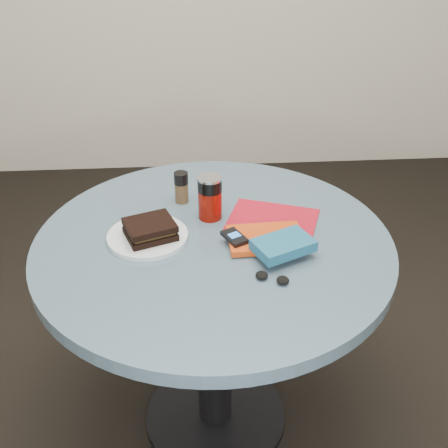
{
  "coord_description": "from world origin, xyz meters",
  "views": [
    {
      "loc": [
        -0.06,
        -1.3,
        1.62
      ],
      "look_at": [
        0.03,
        0.0,
        0.8
      ],
      "focal_mm": 45.0,
      "sensor_mm": 36.0,
      "label": 1
    }
  ],
  "objects": [
    {
      "name": "magazine",
      "position": [
        0.18,
        0.09,
        0.75
      ],
      "size": [
        0.3,
        0.26,
        0.0
      ],
      "primitive_type": "cube",
      "rotation": [
        0.0,
        0.0,
        -0.35
      ],
      "color": "maroon",
      "rests_on": "table"
    },
    {
      "name": "novel",
      "position": [
        0.18,
        -0.09,
        0.79
      ],
      "size": [
        0.18,
        0.15,
        0.03
      ],
      "primitive_type": "cube",
      "rotation": [
        0.0,
        0.0,
        0.43
      ],
      "color": "navy",
      "rests_on": "red_book"
    },
    {
      "name": "plate",
      "position": [
        -0.18,
        0.02,
        0.76
      ],
      "size": [
        0.23,
        0.23,
        0.01
      ],
      "primitive_type": "cylinder",
      "rotation": [
        0.0,
        0.0,
        0.01
      ],
      "color": "silver",
      "rests_on": "table"
    },
    {
      "name": "mp3_player",
      "position": [
        0.06,
        -0.03,
        0.78
      ],
      "size": [
        0.07,
        0.09,
        0.01
      ],
      "color": "black",
      "rests_on": "red_book"
    },
    {
      "name": "headphones",
      "position": [
        0.14,
        -0.2,
        0.76
      ],
      "size": [
        0.09,
        0.07,
        0.02
      ],
      "color": "black",
      "rests_on": "table"
    },
    {
      "name": "sandwich",
      "position": [
        -0.17,
        0.01,
        0.79
      ],
      "size": [
        0.16,
        0.15,
        0.05
      ],
      "color": "black",
      "rests_on": "plate"
    },
    {
      "name": "soda_can",
      "position": [
        -0.0,
        0.12,
        0.82
      ],
      "size": [
        0.07,
        0.07,
        0.13
      ],
      "color": "#700D05",
      "rests_on": "table"
    },
    {
      "name": "ground",
      "position": [
        0.0,
        0.0,
        0.0
      ],
      "size": [
        4.0,
        4.0,
        0.0
      ],
      "primitive_type": "plane",
      "color": "black",
      "rests_on": "ground"
    },
    {
      "name": "red_book",
      "position": [
        0.14,
        -0.02,
        0.76
      ],
      "size": [
        0.21,
        0.15,
        0.02
      ],
      "primitive_type": "cube",
      "rotation": [
        0.0,
        0.0,
        0.04
      ],
      "color": "#AB360D",
      "rests_on": "magazine"
    },
    {
      "name": "pepper_grinder",
      "position": [
        -0.09,
        0.22,
        0.8
      ],
      "size": [
        0.05,
        0.05,
        0.1
      ],
      "color": "#47341E",
      "rests_on": "table"
    },
    {
      "name": "table",
      "position": [
        0.0,
        0.0,
        0.59
      ],
      "size": [
        1.0,
        1.0,
        0.75
      ],
      "color": "black",
      "rests_on": "ground"
    }
  ]
}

